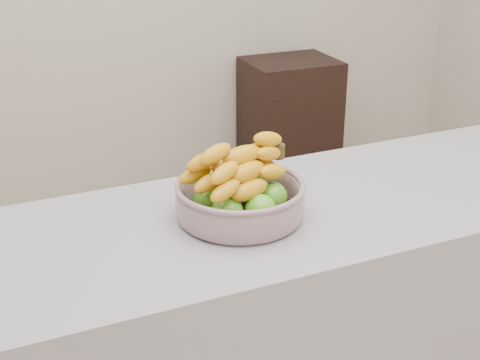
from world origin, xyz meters
The scene contains 3 objects.
counter centered at (0.00, 0.14, 0.45)m, with size 2.00×0.60×0.90m, color #93929A.
cabinet centered at (0.89, 1.78, 0.41)m, with size 0.46×0.37×0.83m, color black.
fruit_bowl centered at (-0.13, 0.14, 0.96)m, with size 0.31×0.31×0.18m.
Camera 1 is at (-0.72, -1.19, 1.64)m, focal length 50.00 mm.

